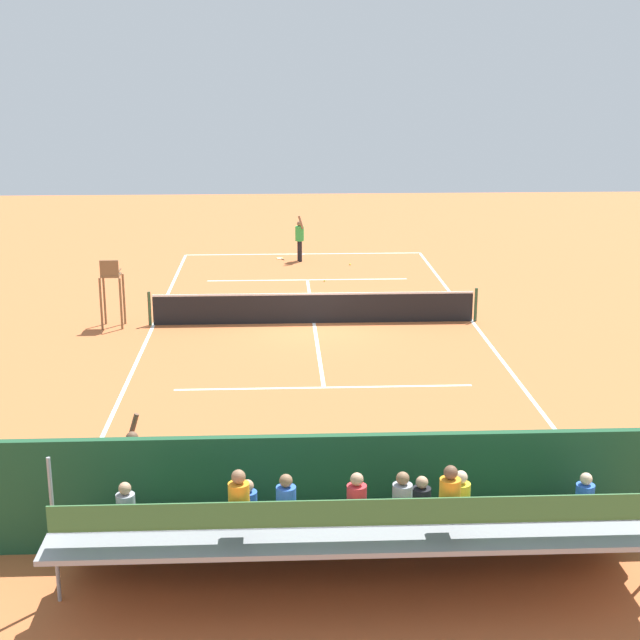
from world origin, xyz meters
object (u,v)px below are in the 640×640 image
object	(u,v)px
bleacher_stand	(355,532)
tennis_ball_near	(350,264)
courtside_bench	(535,491)
tennis_ball_far	(324,281)
tennis_racket	(280,258)
tennis_net	(314,308)
equipment_bag	(430,516)
tennis_player	(300,237)
umpire_chair	(111,286)
line_judge	(134,466)

from	to	relation	value
bleacher_stand	tennis_ball_near	xyz separation A→B (m)	(-1.81, -23.98, -0.93)
bleacher_stand	courtside_bench	xyz separation A→B (m)	(-3.36, -2.07, -0.40)
tennis_ball_far	tennis_racket	bearing A→B (deg)	-69.26
tennis_net	equipment_bag	distance (m)	13.49
tennis_player	bleacher_stand	bearing A→B (deg)	90.47
umpire_chair	tennis_racket	size ratio (longest dim) A/B	3.70
tennis_ball_near	line_judge	size ratio (longest dim) A/B	0.03
umpire_chair	tennis_ball_near	size ratio (longest dim) A/B	32.42
tennis_net	bleacher_stand	bearing A→B (deg)	90.02
tennis_player	tennis_ball_far	distance (m)	3.97
bleacher_stand	equipment_bag	xyz separation A→B (m)	(-1.49, -1.94, -0.78)
courtside_bench	tennis_racket	xyz separation A→B (m)	(4.37, -23.33, -0.54)
tennis_net	tennis_ball_near	bearing A→B (deg)	-101.84
tennis_player	tennis_ball_near	distance (m)	2.40
bleacher_stand	tennis_net	bearing A→B (deg)	-89.98
tennis_net	tennis_ball_far	bearing A→B (deg)	-96.22
equipment_bag	line_judge	distance (m)	5.30
courtside_bench	tennis_racket	world-z (taller)	courtside_bench
line_judge	tennis_player	bearing A→B (deg)	-98.92
bleacher_stand	line_judge	size ratio (longest dim) A/B	4.70
bleacher_stand	courtside_bench	size ratio (longest dim) A/B	5.03
umpire_chair	tennis_ball_near	bearing A→B (deg)	-132.30
tennis_player	tennis_racket	xyz separation A→B (m)	(0.81, -0.55, -1.00)
bleacher_stand	tennis_racket	bearing A→B (deg)	-87.72
tennis_ball_near	tennis_player	bearing A→B (deg)	-23.32
tennis_player	tennis_ball_near	xyz separation A→B (m)	(-2.01, 0.86, -0.98)
umpire_chair	equipment_bag	world-z (taller)	umpire_chair
bleacher_stand	umpire_chair	distance (m)	16.40
courtside_bench	tennis_racket	distance (m)	23.74
tennis_ball_near	bleacher_stand	bearing A→B (deg)	85.70
equipment_bag	bleacher_stand	bearing A→B (deg)	52.45
bleacher_stand	tennis_racket	distance (m)	25.44
courtside_bench	tennis_net	bearing A→B (deg)	-75.76
bleacher_stand	tennis_racket	size ratio (longest dim) A/B	15.67
umpire_chair	courtside_bench	xyz separation A→B (m)	(-9.57, 13.11, -0.76)
tennis_net	tennis_ball_near	distance (m)	8.84
tennis_net	tennis_player	bearing A→B (deg)	-88.82
tennis_ball_near	line_judge	bearing A→B (deg)	75.62
equipment_bag	tennis_player	size ratio (longest dim) A/B	0.47
bleacher_stand	tennis_player	distance (m)	24.85
tennis_racket	tennis_ball_far	size ratio (longest dim) A/B	8.76
umpire_chair	tennis_player	bearing A→B (deg)	-121.84
courtside_bench	equipment_bag	distance (m)	1.91
umpire_chair	line_judge	world-z (taller)	umpire_chair
tennis_ball_near	line_judge	xyz separation A→B (m)	(5.52, 21.53, 0.98)
umpire_chair	tennis_player	xyz separation A→B (m)	(-6.00, -9.67, -0.30)
tennis_racket	tennis_ball_far	distance (m)	4.61
equipment_bag	tennis_ball_near	size ratio (longest dim) A/B	13.64
courtside_bench	tennis_player	distance (m)	23.06
bleacher_stand	umpire_chair	size ratio (longest dim) A/B	4.23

